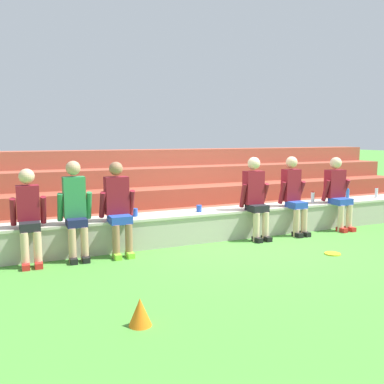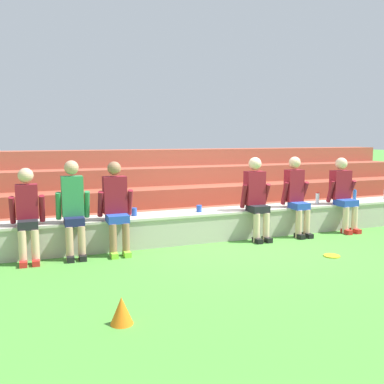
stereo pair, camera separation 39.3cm
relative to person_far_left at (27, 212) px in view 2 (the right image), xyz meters
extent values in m
plane|color=#4C9338|center=(3.46, 0.00, -0.71)|extent=(80.00, 80.00, 0.00)
cube|color=#B7AF9E|center=(3.46, 0.27, -0.47)|extent=(8.14, 0.55, 0.50)
cube|color=beige|center=(3.46, 0.27, -0.23)|extent=(8.18, 0.59, 0.04)
cube|color=#A6503B|center=(3.46, 1.17, -0.53)|extent=(10.99, 0.65, 0.37)
cube|color=#9C4531|center=(3.46, 1.83, -0.34)|extent=(10.99, 0.65, 0.74)
cube|color=#A14A36|center=(3.46, 2.48, -0.16)|extent=(10.99, 0.65, 1.11)
cube|color=#A7503C|center=(3.46, 3.13, 0.03)|extent=(10.99, 0.65, 1.48)
cylinder|color=#DBAD89|center=(-0.08, -0.20, -0.47)|extent=(0.11, 0.11, 0.50)
cylinder|color=#DBAD89|center=(0.08, -0.20, -0.47)|extent=(0.11, 0.11, 0.50)
cube|color=red|center=(-0.08, -0.24, -0.67)|extent=(0.10, 0.22, 0.08)
cube|color=red|center=(0.08, -0.24, -0.67)|extent=(0.10, 0.22, 0.08)
cube|color=black|center=(0.00, -0.08, -0.16)|extent=(0.27, 0.31, 0.12)
cube|color=maroon|center=(0.00, 0.09, 0.14)|extent=(0.30, 0.20, 0.50)
sphere|color=#DBAD89|center=(0.00, 0.09, 0.52)|extent=(0.22, 0.22, 0.22)
cylinder|color=maroon|center=(-0.20, 0.07, 0.03)|extent=(0.08, 0.23, 0.42)
cylinder|color=maroon|center=(0.20, 0.07, 0.03)|extent=(0.08, 0.22, 0.42)
cylinder|color=tan|center=(0.55, -0.19, -0.47)|extent=(0.11, 0.11, 0.50)
cylinder|color=tan|center=(0.72, -0.19, -0.47)|extent=(0.11, 0.11, 0.50)
cube|color=black|center=(0.55, -0.23, -0.67)|extent=(0.10, 0.22, 0.08)
cube|color=black|center=(0.72, -0.23, -0.67)|extent=(0.10, 0.22, 0.08)
cube|color=#191E47|center=(0.63, -0.07, -0.16)|extent=(0.28, 0.30, 0.12)
cube|color=#2D7F47|center=(0.63, 0.07, 0.19)|extent=(0.31, 0.20, 0.60)
sphere|color=tan|center=(0.63, 0.07, 0.62)|extent=(0.21, 0.21, 0.21)
cylinder|color=#2D7F47|center=(0.43, 0.05, 0.06)|extent=(0.08, 0.19, 0.43)
cylinder|color=#2D7F47|center=(0.84, 0.05, 0.06)|extent=(0.08, 0.20, 0.42)
cylinder|color=#996B4C|center=(1.17, -0.23, -0.47)|extent=(0.11, 0.11, 0.50)
cylinder|color=#996B4C|center=(1.36, -0.23, -0.47)|extent=(0.11, 0.11, 0.50)
cube|color=#8CD833|center=(1.17, -0.27, -0.67)|extent=(0.10, 0.22, 0.08)
cube|color=#8CD833|center=(1.36, -0.27, -0.67)|extent=(0.10, 0.22, 0.08)
cube|color=#2347B2|center=(1.27, -0.09, -0.16)|extent=(0.32, 0.34, 0.12)
cube|color=maroon|center=(1.27, 0.07, 0.18)|extent=(0.35, 0.20, 0.57)
sphere|color=#996B4C|center=(1.27, 0.07, 0.59)|extent=(0.21, 0.21, 0.21)
cylinder|color=maroon|center=(1.04, 0.05, 0.05)|extent=(0.08, 0.23, 0.42)
cylinder|color=maroon|center=(1.49, 0.05, 0.05)|extent=(0.08, 0.22, 0.42)
cylinder|color=beige|center=(3.60, -0.22, -0.47)|extent=(0.11, 0.11, 0.50)
cylinder|color=beige|center=(3.79, -0.22, -0.47)|extent=(0.11, 0.11, 0.50)
cube|color=black|center=(3.60, -0.26, -0.67)|extent=(0.10, 0.22, 0.08)
cube|color=black|center=(3.79, -0.26, -0.67)|extent=(0.10, 0.22, 0.08)
cube|color=black|center=(3.69, -0.08, -0.16)|extent=(0.30, 0.33, 0.12)
cube|color=maroon|center=(3.69, 0.05, 0.18)|extent=(0.34, 0.20, 0.58)
sphere|color=beige|center=(3.69, 0.05, 0.61)|extent=(0.22, 0.22, 0.22)
cylinder|color=maroon|center=(3.48, 0.03, 0.05)|extent=(0.08, 0.17, 0.43)
cylinder|color=maroon|center=(3.91, 0.03, 0.05)|extent=(0.08, 0.24, 0.42)
cylinder|color=#DBAD89|center=(4.45, -0.21, -0.47)|extent=(0.11, 0.11, 0.50)
cylinder|color=#DBAD89|center=(4.63, -0.21, -0.47)|extent=(0.11, 0.11, 0.50)
cube|color=black|center=(4.45, -0.25, -0.67)|extent=(0.10, 0.22, 0.08)
cube|color=black|center=(4.63, -0.25, -0.67)|extent=(0.10, 0.22, 0.08)
cube|color=#2347B2|center=(4.54, -0.08, -0.16)|extent=(0.28, 0.32, 0.12)
cube|color=maroon|center=(4.54, 0.10, 0.18)|extent=(0.31, 0.20, 0.58)
sphere|color=#DBAD89|center=(4.54, 0.10, 0.60)|extent=(0.22, 0.22, 0.22)
cylinder|color=maroon|center=(4.33, 0.08, 0.05)|extent=(0.08, 0.18, 0.43)
cylinder|color=maroon|center=(4.75, 0.08, 0.05)|extent=(0.08, 0.24, 0.42)
cylinder|color=beige|center=(5.47, -0.22, -0.47)|extent=(0.11, 0.11, 0.50)
cylinder|color=beige|center=(5.68, -0.22, -0.47)|extent=(0.11, 0.11, 0.50)
cube|color=red|center=(5.47, -0.26, -0.67)|extent=(0.10, 0.22, 0.08)
cube|color=red|center=(5.68, -0.26, -0.67)|extent=(0.10, 0.22, 0.08)
cube|color=#2347B2|center=(5.58, -0.08, -0.16)|extent=(0.34, 0.33, 0.12)
cube|color=maroon|center=(5.58, 0.09, 0.16)|extent=(0.37, 0.20, 0.54)
sphere|color=beige|center=(5.58, 0.09, 0.56)|extent=(0.22, 0.22, 0.22)
cylinder|color=maroon|center=(5.34, 0.07, 0.04)|extent=(0.08, 0.19, 0.43)
cylinder|color=maroon|center=(5.81, 0.07, 0.04)|extent=(0.08, 0.24, 0.42)
cylinder|color=blue|center=(6.15, 0.33, -0.11)|extent=(0.07, 0.07, 0.20)
cylinder|color=blue|center=(6.15, 0.33, 0.00)|extent=(0.04, 0.04, 0.02)
cylinder|color=silver|center=(5.20, 0.27, -0.11)|extent=(0.07, 0.07, 0.20)
cylinder|color=red|center=(5.20, 0.27, 0.00)|extent=(0.04, 0.04, 0.02)
cylinder|color=blue|center=(1.61, 0.28, -0.15)|extent=(0.09, 0.09, 0.13)
cylinder|color=blue|center=(2.73, 0.23, -0.15)|extent=(0.09, 0.09, 0.12)
cylinder|color=yellow|center=(4.24, -1.37, -0.71)|extent=(0.24, 0.24, 0.02)
cone|color=orange|center=(0.83, -2.53, -0.58)|extent=(0.22, 0.22, 0.27)
camera|label=1|loc=(-0.27, -6.23, 1.08)|focal=39.49mm
camera|label=2|loc=(0.10, -6.38, 1.08)|focal=39.49mm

